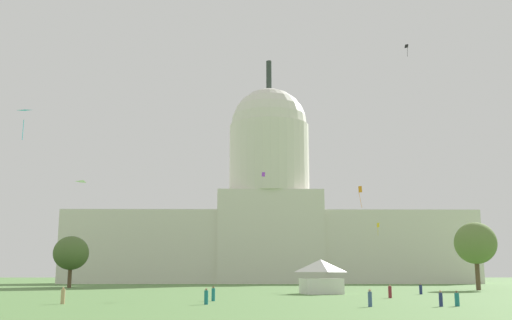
% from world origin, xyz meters
% --- Properties ---
extents(capitol_building, '(125.26, 25.47, 72.13)m').
position_xyz_m(capitol_building, '(4.42, 153.54, 20.40)').
color(capitol_building, silver).
rests_on(capitol_building, ground_plane).
extents(event_tent, '(6.72, 6.88, 5.23)m').
position_xyz_m(event_tent, '(8.77, 58.87, 2.64)').
color(event_tent, white).
rests_on(event_tent, ground_plane).
extents(tree_west_far, '(10.87, 10.86, 11.11)m').
position_xyz_m(tree_west_far, '(-41.08, 97.77, 7.41)').
color(tree_west_far, brown).
rests_on(tree_west_far, ground_plane).
extents(tree_east_near, '(7.93, 7.43, 12.65)m').
position_xyz_m(tree_east_near, '(40.61, 78.59, 8.68)').
color(tree_east_near, brown).
rests_on(tree_east_near, ground_plane).
extents(person_teal_near_tent, '(0.57, 0.57, 1.63)m').
position_xyz_m(person_teal_near_tent, '(-6.75, 27.74, 0.74)').
color(person_teal_near_tent, '#1E757A').
rests_on(person_teal_near_tent, ground_plane).
extents(person_tan_aisle_center, '(0.55, 0.55, 1.73)m').
position_xyz_m(person_tan_aisle_center, '(-21.66, 28.95, 0.79)').
color(person_tan_aisle_center, tan).
rests_on(person_tan_aisle_center, ground_plane).
extents(person_navy_lawn_far_right, '(0.50, 0.50, 1.54)m').
position_xyz_m(person_navy_lawn_far_right, '(15.94, 23.59, 0.71)').
color(person_navy_lawn_far_right, navy).
rests_on(person_navy_lawn_far_right, ground_plane).
extents(person_teal_back_center, '(0.54, 0.54, 1.49)m').
position_xyz_m(person_teal_back_center, '(17.70, 24.16, 0.66)').
color(person_teal_back_center, '#1E757A').
rests_on(person_teal_back_center, ground_plane).
extents(person_denim_front_center, '(0.49, 0.49, 1.66)m').
position_xyz_m(person_denim_front_center, '(9.09, 23.29, 0.76)').
color(person_denim_front_center, '#3D5684').
rests_on(person_denim_front_center, ground_plane).
extents(person_teal_front_right, '(0.49, 0.49, 1.68)m').
position_xyz_m(person_teal_front_right, '(-6.46, 35.39, 0.77)').
color(person_teal_front_right, '#1E757A').
rests_on(person_teal_front_right, ground_plane).
extents(person_navy_back_left, '(0.61, 0.61, 1.61)m').
position_xyz_m(person_navy_back_left, '(23.55, 56.81, 0.72)').
color(person_navy_back_left, navy).
rests_on(person_navy_back_left, ground_plane).
extents(person_maroon_deep_crowd, '(0.55, 0.55, 1.70)m').
position_xyz_m(person_maroon_deep_crowd, '(15.74, 43.41, 0.77)').
color(person_maroon_deep_crowd, maroon).
rests_on(person_maroon_deep_crowd, ground_plane).
extents(kite_yellow_low, '(0.80, 0.97, 3.63)m').
position_xyz_m(kite_yellow_low, '(34.18, 133.18, 16.10)').
color(kite_yellow_low, yellow).
extents(kite_white_low, '(1.65, 1.78, 0.39)m').
position_xyz_m(kite_white_low, '(-29.49, 62.53, 17.77)').
color(kite_white_low, white).
extents(kite_orange_mid, '(0.89, 0.66, 4.57)m').
position_xyz_m(kite_orange_mid, '(20.60, 86.70, 19.64)').
color(kite_orange_mid, orange).
extents(kite_violet_mid, '(1.00, 0.48, 1.37)m').
position_xyz_m(kite_violet_mid, '(1.83, 128.81, 30.07)').
color(kite_violet_mid, purple).
extents(kite_cyan_mid, '(1.64, 0.97, 3.67)m').
position_xyz_m(kite_cyan_mid, '(-29.57, 36.37, 22.21)').
color(kite_cyan_mid, '#33BCDB').
extents(kite_black_high, '(0.87, 0.73, 3.10)m').
position_xyz_m(kite_black_high, '(35.45, 100.18, 56.29)').
color(kite_black_high, black).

